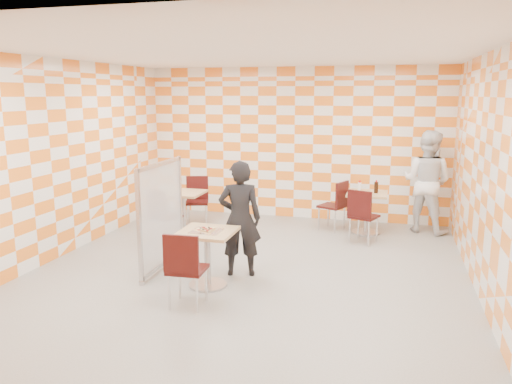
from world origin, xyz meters
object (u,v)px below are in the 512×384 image
second_table (367,206)px  partition (161,215)px  chair_second_front (362,212)px  chair_empty_near (162,212)px  man_dark (240,219)px  man_white (427,182)px  chair_empty_far (197,196)px  empty_table (184,205)px  chair_second_side (337,202)px  sport_bottle (360,186)px  main_table (207,249)px  soda_bottle (376,187)px  chair_main_front (185,264)px

second_table → partition: size_ratio=0.48×
chair_second_front → second_table: bearing=86.1°
chair_empty_near → man_dark: (1.68, -1.03, 0.26)m
second_table → man_white: 1.18m
chair_second_front → chair_empty_far: (-3.13, 0.48, 0.00)m
empty_table → chair_second_side: 2.78m
empty_table → sport_bottle: sport_bottle is taller
main_table → empty_table: bearing=119.8°
man_dark → second_table: bearing=-136.7°
partition → chair_empty_far: bearing=100.4°
main_table → chair_second_side: bearing=67.2°
man_white → chair_empty_far: bearing=32.3°
chair_second_side → chair_empty_far: size_ratio=1.00×
second_table → chair_second_front: bearing=-93.9°
man_white → empty_table: bearing=40.3°
partition → sport_bottle: size_ratio=7.75×
soda_bottle → chair_second_front: bearing=-106.5°
chair_second_side → soda_bottle: bearing=-2.3°
man_white → chair_second_side: bearing=38.2°
partition → chair_second_side: bearing=51.0°
chair_empty_far → sport_bottle: bearing=5.2°
partition → sport_bottle: 3.77m
main_table → chair_empty_near: bearing=131.9°
chair_second_front → chair_empty_near: (-3.21, -0.89, 0.00)m
empty_table → partition: partition is taller
second_table → main_table: bearing=-120.8°
soda_bottle → chair_second_side: bearing=177.7°
empty_table → partition: (0.47, -1.86, 0.28)m
partition → chair_second_front: bearing=36.7°
chair_second_side → second_table: bearing=-2.0°
man_white → partition: bearing=63.5°
chair_main_front → chair_second_front: (1.82, 3.18, 0.00)m
chair_empty_near → chair_second_side: bearing=30.4°
chair_empty_far → soda_bottle: size_ratio=4.02×
chair_empty_near → soda_bottle: (3.41, 1.56, 0.31)m
chair_second_front → man_white: size_ratio=0.50×
chair_second_front → soda_bottle: (0.20, 0.67, 0.31)m
chair_second_side → partition: (-2.18, -2.69, 0.25)m
empty_table → chair_main_front: chair_main_front is taller
chair_main_front → partition: partition is taller
empty_table → man_dark: size_ratio=0.47×
chair_empty_far → chair_main_front: bearing=-70.4°
chair_empty_far → partition: bearing=-79.6°
chair_second_side → soda_bottle: (0.69, -0.03, 0.31)m
chair_second_side → soda_bottle: size_ratio=4.02×
main_table → second_table: same height
man_white → soda_bottle: size_ratio=8.03×
chair_empty_near → chair_empty_far: bearing=86.6°
partition → man_dark: bearing=3.4°
main_table → chair_empty_far: (-1.31, 2.93, 0.04)m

